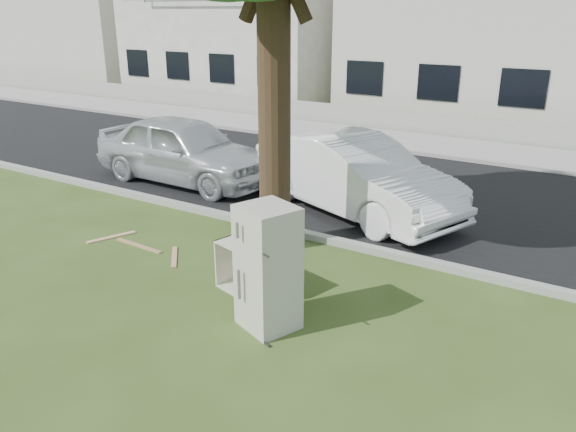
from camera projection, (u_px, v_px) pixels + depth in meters
The scene contains 16 objects.
ground at pixel (232, 293), 8.28m from camera, with size 120.00×120.00×0.00m, color #334518.
road at pixel (388, 189), 13.06m from camera, with size 120.00×7.00×0.01m, color black.
kerb_near at pixel (313, 239), 10.23m from camera, with size 120.00×0.18×0.12m, color gray.
kerb_far at pixel (437, 158), 15.89m from camera, with size 120.00×0.18×0.12m, color gray.
sidewalk at pixel (452, 147), 17.04m from camera, with size 120.00×2.80×0.01m, color gray.
low_wall at pixel (468, 127), 18.19m from camera, with size 120.00×0.15×0.70m, color gray.
townhouse_left at pixel (252, 19), 26.96m from camera, with size 10.20×8.16×7.04m.
townhouse_center at pixel (513, 16), 20.93m from camera, with size 11.22×8.16×7.44m.
filler_left at pixel (71, 23), 34.43m from camera, with size 16.00×9.00×6.40m, color beige.
fridge at pixel (268, 268), 7.16m from camera, with size 0.69×0.64×1.66m, color beige.
cabinet at pixel (250, 268), 8.22m from camera, with size 0.96×0.59×0.75m, color silver.
plank_a at pixel (139, 246), 9.92m from camera, with size 1.09×0.09×0.02m, color #A97E52.
plank_b at pixel (174, 257), 9.48m from camera, with size 0.85×0.08×0.02m, color tan.
plank_c at pixel (112, 237), 10.29m from camera, with size 0.90×0.10×0.02m, color tan.
car_center at pixel (355, 175), 11.37m from camera, with size 1.66×4.75×1.56m, color white.
car_left at pixel (184, 149), 13.42m from camera, with size 1.88×4.67×1.59m, color #B9BCC1.
Camera 1 is at (4.61, -5.82, 3.93)m, focal length 35.00 mm.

